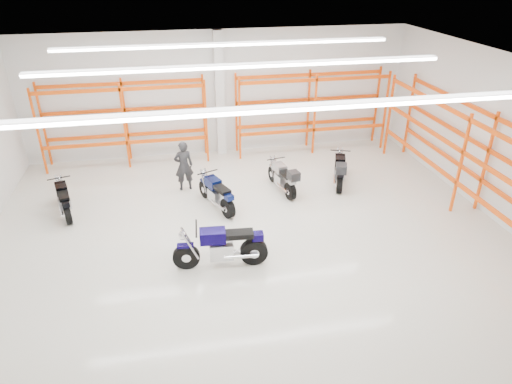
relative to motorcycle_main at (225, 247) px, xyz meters
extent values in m
plane|color=beige|center=(0.84, 1.36, -0.53)|extent=(14.00, 14.00, 0.00)
cube|color=white|center=(0.84, 7.36, 1.72)|extent=(14.00, 0.02, 4.50)
cube|color=white|center=(0.84, -4.64, 1.72)|extent=(14.00, 0.02, 4.50)
cube|color=white|center=(7.84, 1.36, 1.72)|extent=(0.02, 12.00, 4.50)
cube|color=white|center=(0.84, 1.36, 3.97)|extent=(14.00, 12.00, 0.02)
cube|color=white|center=(0.84, -1.64, 3.87)|extent=(10.00, 0.22, 0.10)
cube|color=white|center=(0.84, 1.86, 3.87)|extent=(10.00, 0.22, 0.10)
cube|color=white|center=(0.84, 4.86, 3.87)|extent=(10.00, 0.22, 0.10)
cylinder|color=black|center=(-0.92, 0.07, -0.20)|extent=(0.66, 0.18, 0.65)
cylinder|color=black|center=(0.70, -0.05, -0.19)|extent=(0.69, 0.24, 0.67)
cylinder|color=silver|center=(-0.92, 0.07, -0.20)|extent=(0.23, 0.17, 0.22)
cylinder|color=silver|center=(0.70, -0.05, -0.19)|extent=(0.25, 0.23, 0.24)
cube|color=#090232|center=(-0.92, 0.07, 0.12)|extent=(0.40, 0.19, 0.07)
cube|color=#B7B7BC|center=(-0.08, 0.01, -0.07)|extent=(0.59, 0.43, 0.41)
cube|color=#A5A5AA|center=(0.34, -0.02, -0.18)|extent=(0.77, 0.19, 0.09)
cube|color=#090232|center=(-0.27, 0.02, 0.34)|extent=(0.63, 0.41, 0.30)
cube|color=black|center=(0.34, -0.02, 0.34)|extent=(0.74, 0.38, 0.13)
cube|color=#090232|center=(0.79, -0.05, 0.25)|extent=(0.30, 0.26, 0.17)
cylinder|color=black|center=(-0.64, 0.05, 0.58)|extent=(0.09, 0.76, 0.04)
sphere|color=silver|center=(-0.97, 0.07, 0.41)|extent=(0.21, 0.21, 0.21)
cylinder|color=silver|center=(0.37, -0.20, -0.18)|extent=(0.82, 0.16, 0.10)
cylinder|color=black|center=(-4.44, 4.14, -0.25)|extent=(0.26, 0.56, 0.55)
cylinder|color=black|center=(-4.07, 2.82, -0.25)|extent=(0.31, 0.59, 0.57)
cylinder|color=silver|center=(-4.44, 4.14, -0.25)|extent=(0.17, 0.21, 0.18)
cylinder|color=silver|center=(-4.07, 2.82, -0.25)|extent=(0.23, 0.24, 0.20)
cube|color=black|center=(-4.44, 4.14, 0.02)|extent=(0.22, 0.35, 0.05)
cube|color=#B7B7BC|center=(-4.25, 3.45, -0.14)|extent=(0.45, 0.55, 0.35)
cube|color=#A5A5AA|center=(-4.15, 3.12, -0.24)|extent=(0.28, 0.65, 0.07)
cube|color=black|center=(-4.29, 3.61, 0.20)|extent=(0.44, 0.58, 0.26)
cube|color=black|center=(-4.15, 3.12, 0.20)|extent=(0.43, 0.66, 0.11)
cube|color=black|center=(-4.05, 2.75, 0.13)|extent=(0.26, 0.28, 0.15)
cylinder|color=black|center=(-4.38, 3.91, 0.40)|extent=(0.62, 0.21, 0.03)
sphere|color=silver|center=(-4.45, 4.17, 0.26)|extent=(0.17, 0.17, 0.17)
cylinder|color=silver|center=(-4.28, 3.04, -0.24)|extent=(0.27, 0.68, 0.08)
cylinder|color=black|center=(-0.14, 3.61, -0.24)|extent=(0.32, 0.57, 0.57)
cylinder|color=black|center=(0.40, 2.29, -0.23)|extent=(0.38, 0.61, 0.59)
cylinder|color=silver|center=(-0.14, 3.61, -0.24)|extent=(0.20, 0.23, 0.19)
cylinder|color=silver|center=(0.40, 2.29, -0.23)|extent=(0.26, 0.27, 0.21)
cube|color=#091346|center=(-0.14, 3.61, 0.04)|extent=(0.26, 0.37, 0.06)
cube|color=#B7B7BC|center=(0.14, 2.92, -0.13)|extent=(0.50, 0.59, 0.36)
cube|color=#A5A5AA|center=(0.27, 2.59, -0.22)|extent=(0.36, 0.66, 0.08)
cube|color=#091346|center=(0.07, 3.08, 0.24)|extent=(0.50, 0.62, 0.27)
cube|color=black|center=(0.27, 2.59, 0.24)|extent=(0.50, 0.69, 0.11)
cube|color=#091346|center=(0.42, 2.22, 0.16)|extent=(0.29, 0.31, 0.15)
cylinder|color=black|center=(-0.05, 3.38, 0.45)|extent=(0.63, 0.28, 0.03)
sphere|color=silver|center=(-0.16, 3.65, 0.29)|extent=(0.18, 0.18, 0.18)
cylinder|color=silver|center=(0.15, 2.50, -0.22)|extent=(0.35, 0.70, 0.09)
cylinder|color=black|center=(2.19, 4.33, -0.26)|extent=(0.21, 0.55, 0.54)
cylinder|color=black|center=(2.44, 3.00, -0.25)|extent=(0.26, 0.58, 0.56)
cylinder|color=silver|center=(2.19, 4.33, -0.26)|extent=(0.16, 0.20, 0.18)
cylinder|color=silver|center=(2.44, 3.00, -0.25)|extent=(0.21, 0.23, 0.20)
cube|color=#97979C|center=(2.19, 4.33, 0.01)|extent=(0.19, 0.34, 0.05)
cube|color=#B7B7BC|center=(2.32, 3.64, -0.15)|extent=(0.41, 0.52, 0.34)
cube|color=#A5A5AA|center=(2.38, 3.30, -0.24)|extent=(0.22, 0.64, 0.07)
cube|color=#97979C|center=(2.29, 3.79, 0.19)|extent=(0.40, 0.55, 0.25)
cube|color=black|center=(2.38, 3.30, 0.19)|extent=(0.38, 0.64, 0.11)
cube|color=#97979C|center=(2.45, 2.93, 0.12)|extent=(0.24, 0.27, 0.14)
cylinder|color=black|center=(2.23, 4.10, 0.39)|extent=(0.63, 0.15, 0.03)
sphere|color=silver|center=(2.18, 4.36, 0.25)|extent=(0.17, 0.17, 0.17)
cylinder|color=silver|center=(2.25, 3.24, -0.24)|extent=(0.21, 0.68, 0.08)
cube|color=black|center=(2.47, 2.82, 0.36)|extent=(0.37, 0.39, 0.27)
cylinder|color=black|center=(4.56, 4.47, -0.24)|extent=(0.30, 0.57, 0.57)
cylinder|color=black|center=(4.08, 3.13, -0.24)|extent=(0.36, 0.61, 0.59)
cylinder|color=silver|center=(4.56, 4.47, -0.24)|extent=(0.19, 0.22, 0.19)
cylinder|color=silver|center=(4.08, 3.13, -0.24)|extent=(0.25, 0.26, 0.21)
cube|color=black|center=(4.56, 4.47, 0.04)|extent=(0.25, 0.37, 0.06)
cube|color=#B7B7BC|center=(4.31, 3.77, -0.13)|extent=(0.48, 0.58, 0.36)
cube|color=#A5A5AA|center=(4.19, 3.43, -0.23)|extent=(0.33, 0.66, 0.08)
cube|color=black|center=(4.37, 3.93, 0.23)|extent=(0.48, 0.61, 0.27)
cube|color=black|center=(4.19, 3.43, 0.23)|extent=(0.47, 0.68, 0.11)
cube|color=black|center=(4.06, 3.06, 0.15)|extent=(0.28, 0.30, 0.15)
cylinder|color=black|center=(4.47, 4.24, 0.44)|extent=(0.64, 0.25, 0.03)
sphere|color=silver|center=(4.57, 4.50, 0.29)|extent=(0.18, 0.18, 0.18)
cylinder|color=silver|center=(4.04, 3.45, -0.23)|extent=(0.32, 0.70, 0.09)
cube|color=black|center=(4.02, 2.95, 0.40)|extent=(0.42, 0.45, 0.28)
imported|color=black|center=(-0.71, 4.33, 0.29)|extent=(0.64, 0.47, 1.64)
cube|color=white|center=(0.84, 7.18, 1.72)|extent=(0.32, 0.32, 4.50)
cube|color=#F94D09|center=(-5.36, 7.24, 0.97)|extent=(0.07, 0.07, 3.00)
cube|color=#F94D09|center=(-5.36, 6.44, 0.97)|extent=(0.07, 0.07, 3.00)
cube|color=#F94D09|center=(-2.56, 7.24, 0.97)|extent=(0.07, 0.07, 3.00)
cube|color=#F94D09|center=(-2.56, 6.44, 0.97)|extent=(0.07, 0.07, 3.00)
cube|color=#F94D09|center=(0.24, 7.24, 0.97)|extent=(0.07, 0.07, 3.00)
cube|color=#F94D09|center=(0.24, 6.44, 0.97)|extent=(0.07, 0.07, 3.00)
cube|color=#F94D09|center=(-2.56, 7.24, 0.41)|extent=(5.60, 0.07, 0.12)
cube|color=#F94D09|center=(-2.56, 6.44, 0.41)|extent=(5.60, 0.07, 0.12)
cube|color=#F94D09|center=(-2.56, 7.24, 1.35)|extent=(5.60, 0.07, 0.12)
cube|color=#F94D09|center=(-2.56, 6.44, 1.35)|extent=(5.60, 0.07, 0.12)
cube|color=#F94D09|center=(-2.56, 7.24, 2.28)|extent=(5.60, 0.07, 0.12)
cube|color=#F94D09|center=(-2.56, 6.44, 2.28)|extent=(5.60, 0.07, 0.12)
cube|color=#F94D09|center=(1.44, 7.24, 0.97)|extent=(0.07, 0.07, 3.00)
cube|color=#F94D09|center=(1.44, 6.44, 0.97)|extent=(0.07, 0.07, 3.00)
cube|color=#F94D09|center=(4.24, 7.24, 0.97)|extent=(0.07, 0.07, 3.00)
cube|color=#F94D09|center=(4.24, 6.44, 0.97)|extent=(0.07, 0.07, 3.00)
cube|color=#F94D09|center=(7.04, 7.24, 0.97)|extent=(0.07, 0.07, 3.00)
cube|color=#F94D09|center=(7.04, 6.44, 0.97)|extent=(0.07, 0.07, 3.00)
cube|color=#F94D09|center=(4.24, 7.24, 0.41)|extent=(5.60, 0.07, 0.12)
cube|color=#F94D09|center=(4.24, 6.44, 0.41)|extent=(5.60, 0.07, 0.12)
cube|color=#F94D09|center=(4.24, 7.24, 1.35)|extent=(5.60, 0.07, 0.12)
cube|color=#F94D09|center=(4.24, 6.44, 1.35)|extent=(5.60, 0.07, 0.12)
cube|color=#F94D09|center=(4.24, 7.24, 2.28)|extent=(5.60, 0.07, 0.12)
cube|color=#F94D09|center=(4.24, 6.44, 2.28)|extent=(5.60, 0.07, 0.12)
cube|color=#F94D09|center=(7.72, 1.36, 0.97)|extent=(0.07, 0.07, 3.00)
cube|color=#F94D09|center=(6.92, 1.36, 0.97)|extent=(0.07, 0.07, 3.00)
cube|color=#F94D09|center=(7.72, 5.86, 0.97)|extent=(0.07, 0.07, 3.00)
cube|color=#F94D09|center=(6.92, 5.86, 0.97)|extent=(0.07, 0.07, 3.00)
cube|color=#F94D09|center=(7.72, 1.36, 0.41)|extent=(0.07, 9.00, 0.12)
cube|color=#F94D09|center=(6.92, 1.36, 0.41)|extent=(0.07, 9.00, 0.12)
cube|color=#F94D09|center=(7.72, 1.36, 1.35)|extent=(0.07, 9.00, 0.12)
cube|color=#F94D09|center=(6.92, 1.36, 1.35)|extent=(0.07, 9.00, 0.12)
cube|color=#F94D09|center=(7.72, 1.36, 2.28)|extent=(0.07, 9.00, 0.12)
cube|color=#F94D09|center=(6.92, 1.36, 2.28)|extent=(0.07, 9.00, 0.12)
camera|label=1|loc=(-1.02, -9.05, 6.22)|focal=32.00mm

